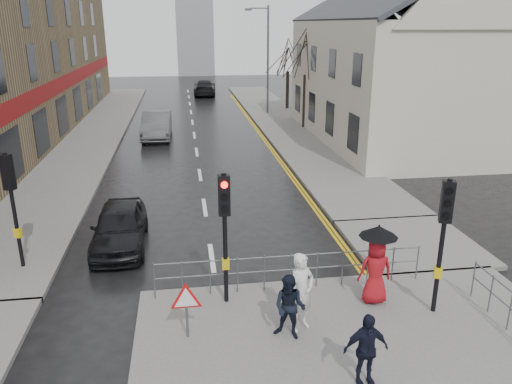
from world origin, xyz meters
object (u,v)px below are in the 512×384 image
object	(u,v)px
pedestrian_b	(290,307)
pedestrian_d	(366,350)
pedestrian_with_umbrella	(376,261)
car_parked	(120,226)
pedestrian_a	(301,292)
car_mid	(157,125)

from	to	relation	value
pedestrian_b	pedestrian_d	xyz separation A→B (m)	(1.13, -1.71, 0.01)
pedestrian_with_umbrella	car_parked	bearing A→B (deg)	145.39
car_parked	pedestrian_a	bearing A→B (deg)	-50.70
pedestrian_a	car_mid	xyz separation A→B (m)	(-4.11, 21.80, -0.27)
pedestrian_d	pedestrian_with_umbrella	bearing A→B (deg)	63.25
pedestrian_d	car_parked	bearing A→B (deg)	123.45
pedestrian_with_umbrella	car_mid	size ratio (longest dim) A/B	0.42
car_parked	pedestrian_b	bearing A→B (deg)	-54.20
pedestrian_b	car_parked	size ratio (longest dim) A/B	0.37
car_mid	car_parked	bearing A→B (deg)	-90.72
pedestrian_a	pedestrian_with_umbrella	size ratio (longest dim) A/B	0.91
pedestrian_a	pedestrian_d	xyz separation A→B (m)	(0.80, -2.00, -0.17)
pedestrian_a	car_parked	xyz separation A→B (m)	(-4.64, 5.53, -0.39)
pedestrian_b	pedestrian_with_umbrella	bearing A→B (deg)	55.37
pedestrian_a	pedestrian_with_umbrella	distance (m)	2.29
car_mid	pedestrian_with_umbrella	bearing A→B (deg)	-72.31
pedestrian_a	pedestrian_d	bearing A→B (deg)	-97.76
car_parked	car_mid	xyz separation A→B (m)	(0.53, 16.26, 0.12)
car_mid	pedestrian_b	bearing A→B (deg)	-79.14
pedestrian_b	pedestrian_with_umbrella	size ratio (longest dim) A/B	0.73
pedestrian_a	pedestrian_with_umbrella	bearing A→B (deg)	-6.83
pedestrian_with_umbrella	car_mid	distance (m)	21.83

